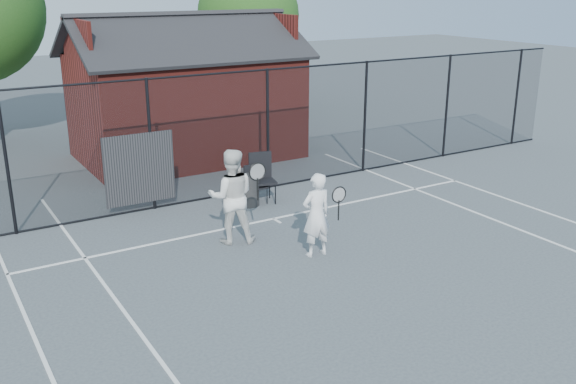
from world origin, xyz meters
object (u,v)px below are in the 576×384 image
player_front (317,215)px  player_back (232,196)px  clubhouse (186,103)px  chair_right (256,185)px  waste_bin (248,190)px  chair_left (263,179)px

player_front → player_back: player_back is taller
clubhouse → player_back: size_ratio=3.41×
chair_right → waste_bin: chair_right is taller
player_front → chair_left: size_ratio=1.43×
player_front → chair_left: player_front is taller
chair_left → waste_bin: size_ratio=1.53×
player_back → waste_bin: (1.30, 1.79, -0.58)m
player_back → chair_left: player_back is taller
clubhouse → chair_left: bearing=-91.7°
player_front → player_back: bearing=126.8°
player_front → player_back: 1.78m
clubhouse → chair_left: 5.01m
clubhouse → chair_right: (-0.33, -4.90, -1.16)m
player_front → waste_bin: 3.25m
player_front → chair_left: 3.28m
player_back → waste_bin: 2.29m
player_front → waste_bin: bearing=85.9°
chair_right → waste_bin: bearing=172.0°
chair_right → player_back: bearing=-138.1°
chair_left → clubhouse: bearing=100.6°
player_front → waste_bin: player_front is taller
player_back → chair_right: player_back is taller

